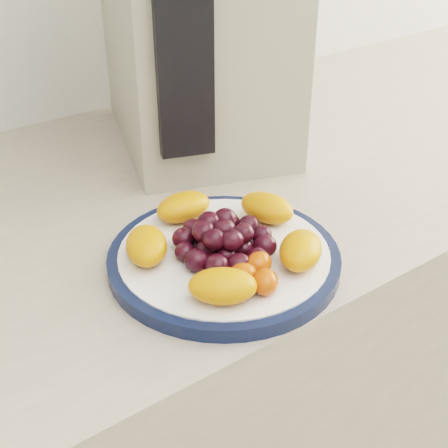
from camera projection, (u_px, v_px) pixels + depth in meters
counter at (167, 434)px, 1.02m from camera, size 3.50×0.60×0.90m
cabinet_face at (168, 446)px, 1.04m from camera, size 3.48×0.58×0.84m
plate_rim at (224, 259)px, 0.65m from camera, size 0.24×0.24×0.01m
plate_face at (224, 258)px, 0.65m from camera, size 0.22×0.22×0.02m
appliance_body at (196, 7)px, 0.83m from camera, size 0.30×0.36×0.38m
appliance_panel at (183, 36)px, 0.68m from camera, size 0.07×0.04×0.28m
fruit_plate at (225, 240)px, 0.63m from camera, size 0.21×0.20×0.04m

